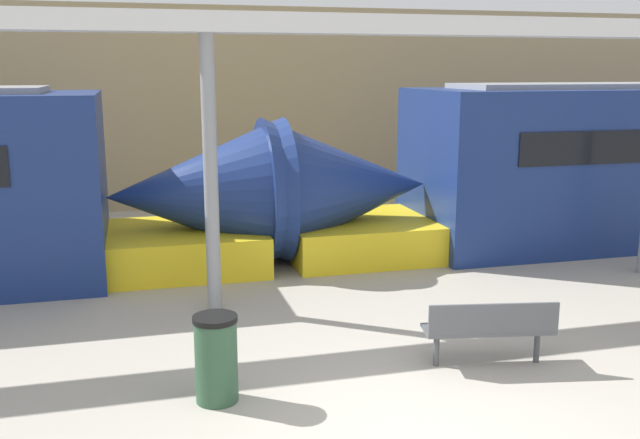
% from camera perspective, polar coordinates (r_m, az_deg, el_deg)
% --- Properties ---
extents(station_wall, '(56.00, 0.20, 5.00)m').
position_cam_1_polar(station_wall, '(18.33, -6.85, 8.84)').
color(station_wall, tan).
rests_on(station_wall, ground_plane).
extents(bench_near, '(1.60, 0.71, 0.82)m').
position_cam_1_polar(bench_near, '(8.74, 13.45, -8.33)').
color(bench_near, '#4C4F54').
rests_on(bench_near, ground_plane).
extents(trash_bin, '(0.48, 0.48, 0.95)m').
position_cam_1_polar(trash_bin, '(7.77, -8.30, -10.94)').
color(trash_bin, '#2D5138').
rests_on(trash_bin, ground_plane).
extents(support_column_near, '(0.21, 0.21, 3.97)m').
position_cam_1_polar(support_column_near, '(10.30, -8.73, 3.45)').
color(support_column_near, gray).
rests_on(support_column_near, ground_plane).
extents(canopy_beam, '(28.00, 0.60, 0.28)m').
position_cam_1_polar(canopy_beam, '(10.20, -9.13, 15.32)').
color(canopy_beam, silver).
rests_on(canopy_beam, support_column_near).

